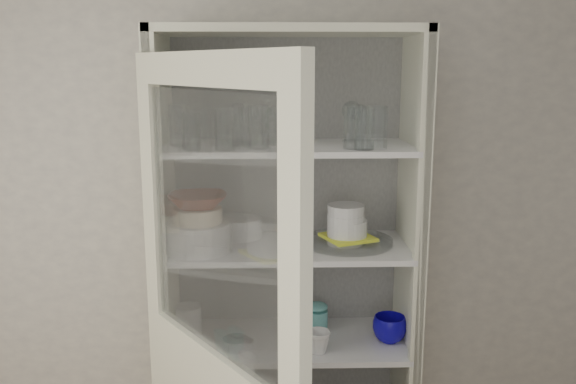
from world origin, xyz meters
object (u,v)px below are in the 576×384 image
(goblet_1, at_px, (275,122))
(goblet_2, at_px, (351,120))
(mug_blue, at_px, (390,329))
(pantry_cabinet, at_px, (288,313))
(white_ramekin, at_px, (348,228))
(goblet_3, at_px, (360,121))
(yellow_trivet, at_px, (348,237))
(mug_white, at_px, (318,342))
(glass_platter, at_px, (348,241))
(plate_stack_front, at_px, (199,236))
(mug_teal, at_px, (300,320))
(cream_bowl, at_px, (198,215))
(teal_jar, at_px, (317,318))
(plate_stack_back, at_px, (239,227))
(grey_bowl_stack, at_px, (346,224))
(terracotta_bowl, at_px, (197,201))
(measuring_cups, at_px, (236,343))
(white_canister, at_px, (189,320))
(goblet_0, at_px, (239,120))

(goblet_1, xyz_separation_m, goblet_2, (0.30, -0.01, 0.01))
(mug_blue, bearing_deg, pantry_cabinet, 149.64)
(white_ramekin, distance_m, mug_blue, 0.45)
(goblet_2, relative_size, goblet_3, 1.12)
(yellow_trivet, bearing_deg, goblet_3, 65.25)
(white_ramekin, relative_size, mug_white, 1.58)
(pantry_cabinet, bearing_deg, glass_platter, -14.60)
(plate_stack_front, bearing_deg, mug_teal, 19.60)
(cream_bowl, xyz_separation_m, teal_jar, (0.47, 0.14, -0.49))
(cream_bowl, height_order, teal_jar, cream_bowl)
(mug_blue, bearing_deg, glass_platter, 149.19)
(plate_stack_back, relative_size, cream_bowl, 1.03)
(goblet_3, distance_m, mug_teal, 0.87)
(yellow_trivet, distance_m, grey_bowl_stack, 0.05)
(plate_stack_front, xyz_separation_m, mug_teal, (0.40, 0.14, -0.41))
(goblet_3, bearing_deg, yellow_trivet, -114.75)
(plate_stack_back, bearing_deg, terracotta_bowl, -127.47)
(goblet_1, height_order, plate_stack_front, goblet_1)
(yellow_trivet, height_order, mug_teal, yellow_trivet)
(pantry_cabinet, bearing_deg, mug_teal, 1.08)
(plate_stack_front, xyz_separation_m, measuring_cups, (0.13, -0.02, -0.44))
(white_canister, bearing_deg, goblet_1, 7.96)
(cream_bowl, xyz_separation_m, mug_blue, (0.75, 0.03, -0.49))
(measuring_cups, bearing_deg, goblet_3, 22.94)
(yellow_trivet, distance_m, measuring_cups, 0.61)
(goblet_1, xyz_separation_m, terracotta_bowl, (-0.30, -0.17, -0.28))
(terracotta_bowl, height_order, grey_bowl_stack, terracotta_bowl)
(goblet_3, bearing_deg, grey_bowl_stack, -118.32)
(glass_platter, relative_size, white_ramekin, 2.38)
(plate_stack_front, relative_size, yellow_trivet, 1.39)
(goblet_0, bearing_deg, mug_white, -36.07)
(mug_teal, bearing_deg, mug_blue, 1.49)
(goblet_1, distance_m, mug_teal, 0.84)
(pantry_cabinet, bearing_deg, measuring_cups, -143.45)
(goblet_1, height_order, grey_bowl_stack, goblet_1)
(goblet_2, relative_size, white_canister, 1.40)
(cream_bowl, distance_m, glass_platter, 0.60)
(goblet_1, relative_size, goblet_3, 0.99)
(yellow_trivet, distance_m, white_ramekin, 0.04)
(goblet_1, relative_size, mug_teal, 1.53)
(goblet_3, bearing_deg, plate_stack_front, -162.76)
(grey_bowl_stack, bearing_deg, goblet_1, 161.77)
(pantry_cabinet, xyz_separation_m, mug_blue, (0.41, -0.11, -0.03))
(goblet_3, xyz_separation_m, plate_stack_front, (-0.64, -0.20, -0.42))
(plate_stack_front, height_order, yellow_trivet, plate_stack_front)
(plate_stack_back, height_order, mug_white, plate_stack_back)
(goblet_2, relative_size, plate_stack_back, 0.92)
(goblet_2, xyz_separation_m, teal_jar, (-0.13, -0.01, -0.83))
(white_ramekin, bearing_deg, glass_platter, 0.00)
(white_ramekin, bearing_deg, mug_blue, -15.37)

